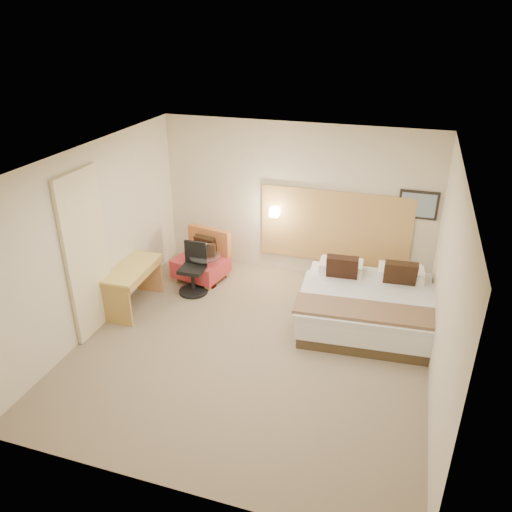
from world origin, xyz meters
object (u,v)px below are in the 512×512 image
(bed, at_px, (367,304))
(lounge_chair, at_px, (203,260))
(desk_chair, at_px, (193,273))
(desk, at_px, (133,276))
(side_table, at_px, (206,270))

(bed, relative_size, lounge_chair, 2.21)
(lounge_chair, xyz_separation_m, desk_chair, (0.04, -0.51, 0.01))
(desk, height_order, desk_chair, desk_chair)
(bed, distance_m, side_table, 2.78)
(side_table, bearing_deg, desk, -130.36)
(desk, bearing_deg, side_table, 49.64)
(side_table, xyz_separation_m, desk, (-0.82, -0.96, 0.24))
(lounge_chair, relative_size, desk_chair, 1.10)
(desk, relative_size, desk_chair, 1.34)
(bed, relative_size, desk, 1.81)
(desk_chair, bearing_deg, bed, -1.14)
(lounge_chair, bearing_deg, bed, -10.90)
(lounge_chair, distance_m, desk_chair, 0.51)
(bed, distance_m, desk, 3.66)
(lounge_chair, bearing_deg, desk_chair, -85.04)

